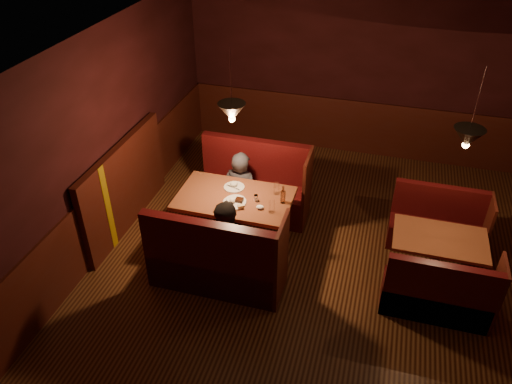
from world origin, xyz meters
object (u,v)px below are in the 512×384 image
(main_table, at_px, (236,208))
(main_bench_near, at_px, (216,265))
(main_bench_far, at_px, (255,190))
(second_table, at_px, (438,248))
(second_bench_near, at_px, (438,297))
(diner_a, at_px, (241,177))
(diner_b, at_px, (229,230))
(second_bench_far, at_px, (436,228))

(main_table, height_order, main_bench_near, main_bench_near)
(main_bench_far, relative_size, main_bench_near, 1.00)
(main_bench_near, height_order, second_table, main_bench_near)
(main_table, relative_size, second_bench_near, 1.21)
(diner_a, height_order, diner_b, diner_a)
(second_bench_far, bearing_deg, diner_b, -152.47)
(second_bench_far, height_order, diner_b, diner_b)
(main_table, relative_size, main_bench_near, 0.91)
(main_table, distance_m, main_bench_near, 0.91)
(second_bench_near, distance_m, diner_a, 3.07)
(main_bench_near, bearing_deg, main_table, 91.10)
(main_table, relative_size, second_bench_far, 1.21)
(main_bench_far, xyz_separation_m, second_bench_far, (2.66, -0.10, -0.08))
(second_table, bearing_deg, second_bench_far, 87.80)
(main_table, bearing_deg, second_bench_near, -12.56)
(main_bench_far, height_order, second_bench_far, main_bench_far)
(main_bench_near, bearing_deg, second_bench_near, 5.83)
(main_table, xyz_separation_m, main_bench_far, (0.02, 0.87, -0.27))
(main_bench_near, xyz_separation_m, second_bench_near, (2.66, 0.27, -0.08))
(main_bench_near, bearing_deg, second_table, 19.92)
(diner_a, xyz_separation_m, diner_b, (0.21, -1.17, -0.03))
(main_table, distance_m, second_table, 2.65)
(main_table, distance_m, second_bench_near, 2.76)
(main_bench_far, relative_size, second_bench_far, 1.33)
(main_bench_far, height_order, diner_b, diner_b)
(second_bench_near, xyz_separation_m, diner_a, (-2.79, 1.19, 0.46))
(second_bench_far, bearing_deg, main_bench_near, -148.38)
(main_table, xyz_separation_m, second_table, (2.65, 0.09, -0.15))
(main_table, bearing_deg, diner_b, -80.75)
(second_table, bearing_deg, diner_a, 169.55)
(main_bench_far, bearing_deg, main_table, -91.10)
(second_bench_far, height_order, diner_a, diner_a)
(main_bench_near, bearing_deg, second_bench_far, 31.62)
(main_bench_far, distance_m, main_bench_near, 1.73)
(diner_a, bearing_deg, second_table, 175.34)
(second_table, distance_m, diner_a, 2.82)
(second_table, distance_m, second_bench_far, 0.71)
(diner_a, bearing_deg, main_table, 106.88)
(main_bench_far, height_order, diner_a, diner_a)
(main_bench_near, distance_m, second_table, 2.80)
(main_table, relative_size, diner_a, 1.02)
(main_bench_far, xyz_separation_m, main_bench_near, (0.00, -1.73, 0.00))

